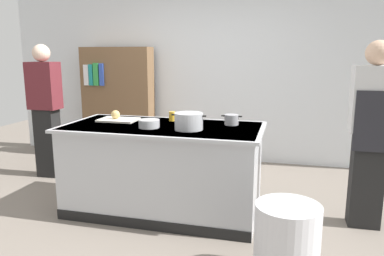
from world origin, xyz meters
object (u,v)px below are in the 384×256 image
at_px(stock_pot, 189,121).
at_px(person_chef, 371,131).
at_px(mixing_bowl, 149,124).
at_px(person_guest, 46,108).
at_px(bookshelf, 118,103).
at_px(trash_bin, 287,243).
at_px(onion, 116,115).
at_px(sauce_pan, 231,120).
at_px(juice_cup, 172,116).

height_order(stock_pot, person_chef, person_chef).
height_order(mixing_bowl, person_chef, person_chef).
bearing_deg(person_guest, bookshelf, 167.29).
bearing_deg(mixing_bowl, trash_bin, -30.81).
relative_size(onion, sauce_pan, 0.45).
xyz_separation_m(sauce_pan, trash_bin, (0.58, -1.14, -0.67)).
relative_size(onion, person_chef, 0.05).
height_order(trash_bin, bookshelf, bookshelf).
distance_m(person_chef, person_guest, 3.81).
relative_size(onion, bookshelf, 0.05).
xyz_separation_m(onion, mixing_bowl, (0.48, -0.26, -0.03)).
relative_size(stock_pot, juice_cup, 3.34).
xyz_separation_m(onion, stock_pot, (0.88, -0.25, 0.01)).
bearing_deg(onion, trash_bin, -30.23).
bearing_deg(stock_pot, person_guest, 159.15).
xyz_separation_m(juice_cup, person_chef, (1.92, -0.11, -0.04)).
distance_m(juice_cup, trash_bin, 1.83).
xyz_separation_m(person_chef, person_guest, (-3.78, 0.53, -0.00)).
height_order(onion, stock_pot, stock_pot).
distance_m(person_chef, bookshelf, 3.67).
relative_size(sauce_pan, bookshelf, 0.12).
xyz_separation_m(mixing_bowl, person_guest, (-1.75, 0.82, -0.03)).
xyz_separation_m(person_guest, bookshelf, (0.49, 1.10, -0.06)).
bearing_deg(person_guest, onion, 77.35).
bearing_deg(juice_cup, stock_pot, -53.81).
height_order(mixing_bowl, trash_bin, mixing_bowl).
relative_size(mixing_bowl, bookshelf, 0.12).
relative_size(stock_pot, person_chef, 0.19).
bearing_deg(person_chef, stock_pot, 83.24).
xyz_separation_m(stock_pot, person_guest, (-2.14, 0.82, -0.07)).
xyz_separation_m(sauce_pan, juice_cup, (-0.64, 0.05, -0.00)).
distance_m(sauce_pan, juice_cup, 0.64).
relative_size(stock_pot, mixing_bowl, 1.65).
bearing_deg(person_chef, juice_cup, 70.16).
bearing_deg(trash_bin, stock_pot, 139.42).
xyz_separation_m(mixing_bowl, bookshelf, (-1.26, 1.93, -0.09)).
xyz_separation_m(sauce_pan, mixing_bowl, (-0.75, -0.35, -0.01)).
height_order(sauce_pan, trash_bin, sauce_pan).
height_order(juice_cup, trash_bin, juice_cup).
height_order(onion, trash_bin, onion).
bearing_deg(person_chef, trash_bin, 130.45).
height_order(mixing_bowl, bookshelf, bookshelf).
bearing_deg(trash_bin, juice_cup, 135.68).
distance_m(stock_pot, juice_cup, 0.49).
relative_size(person_chef, bookshelf, 1.01).
relative_size(sauce_pan, juice_cup, 2.07).
bearing_deg(stock_pot, juice_cup, 126.19).
bearing_deg(sauce_pan, person_guest, 169.16).
bearing_deg(onion, person_chef, 0.68).
bearing_deg(person_guest, stock_pot, 80.40).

